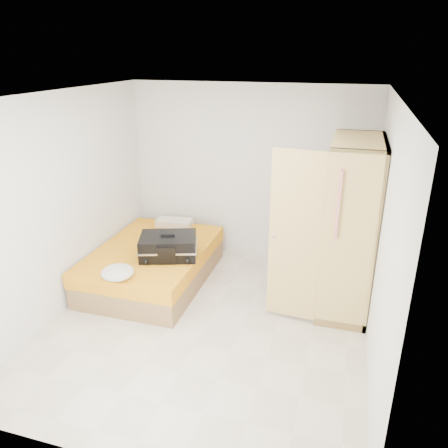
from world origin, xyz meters
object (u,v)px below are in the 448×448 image
(bed, at_px, (153,264))
(person, at_px, (297,242))
(wardrobe, at_px, (345,232))
(suitcase, at_px, (168,246))
(round_cushion, at_px, (118,272))

(bed, xyz_separation_m, person, (1.93, 0.14, 0.52))
(wardrobe, bearing_deg, bed, -177.75)
(wardrobe, xyz_separation_m, suitcase, (-2.18, -0.27, -0.36))
(bed, xyz_separation_m, suitcase, (0.32, -0.17, 0.39))
(person, distance_m, suitcase, 1.65)
(bed, distance_m, round_cushion, 0.95)
(wardrobe, bearing_deg, round_cushion, -158.63)
(person, xyz_separation_m, round_cushion, (-1.95, -1.03, -0.20))
(wardrobe, bearing_deg, suitcase, -172.93)
(bed, xyz_separation_m, wardrobe, (2.50, 0.10, 0.75))
(wardrobe, distance_m, round_cushion, 2.74)
(bed, relative_size, suitcase, 2.33)
(person, relative_size, round_cushion, 3.98)
(wardrobe, height_order, round_cushion, wardrobe)
(bed, relative_size, person, 1.31)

